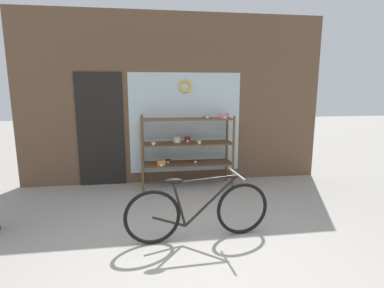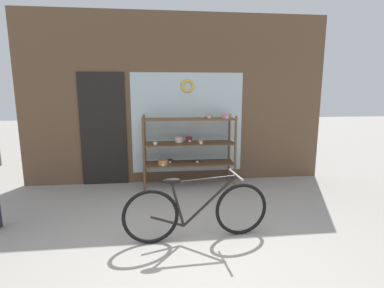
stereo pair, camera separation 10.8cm
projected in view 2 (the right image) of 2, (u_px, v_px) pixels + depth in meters
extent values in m
plane|color=gray|center=(196.00, 259.00, 3.22)|extent=(30.00, 30.00, 0.00)
cube|color=brown|center=(177.00, 100.00, 5.70)|extent=(5.78, 0.08, 3.18)
cube|color=silver|center=(188.00, 123.00, 5.76)|extent=(2.13, 0.02, 1.90)
cube|color=black|center=(103.00, 130.00, 5.58)|extent=(0.84, 0.03, 2.10)
torus|color=gold|center=(188.00, 86.00, 5.61)|extent=(0.26, 0.06, 0.26)
cylinder|color=brown|center=(144.00, 155.00, 5.19)|extent=(0.04, 0.04, 1.33)
cylinder|color=brown|center=(235.00, 153.00, 5.37)|extent=(0.04, 0.04, 1.33)
cylinder|color=brown|center=(145.00, 150.00, 5.64)|extent=(0.04, 0.04, 1.33)
cylinder|color=brown|center=(229.00, 148.00, 5.83)|extent=(0.04, 0.04, 1.33)
cube|color=brown|center=(189.00, 163.00, 5.55)|extent=(1.67, 0.51, 0.02)
cube|color=brown|center=(189.00, 143.00, 5.48)|extent=(1.67, 0.51, 0.02)
cube|color=brown|center=(189.00, 119.00, 5.40)|extent=(1.67, 0.51, 0.02)
cylinder|color=#422619|center=(170.00, 161.00, 5.60)|extent=(0.12, 0.12, 0.05)
cube|color=white|center=(170.00, 162.00, 5.54)|extent=(0.05, 0.00, 0.04)
cylinder|color=#C67F42|center=(163.00, 162.00, 5.40)|extent=(0.17, 0.17, 0.09)
cube|color=white|center=(163.00, 165.00, 5.32)|extent=(0.05, 0.00, 0.04)
cylinder|color=maroon|center=(189.00, 139.00, 5.61)|extent=(0.11, 0.11, 0.09)
cube|color=white|center=(190.00, 141.00, 5.56)|extent=(0.05, 0.00, 0.04)
ellipsoid|color=#AD7F4C|center=(201.00, 142.00, 5.41)|extent=(0.10, 0.09, 0.07)
cube|color=white|center=(201.00, 143.00, 5.35)|extent=(0.05, 0.00, 0.04)
torus|color=#B27A42|center=(209.00, 117.00, 5.52)|extent=(0.15, 0.15, 0.04)
cube|color=white|center=(209.00, 117.00, 5.44)|extent=(0.05, 0.00, 0.04)
cylinder|color=beige|center=(179.00, 139.00, 5.56)|extent=(0.14, 0.14, 0.10)
cube|color=white|center=(179.00, 142.00, 5.49)|extent=(0.05, 0.00, 0.04)
cylinder|color=pink|center=(226.00, 116.00, 5.47)|extent=(0.16, 0.16, 0.07)
cube|color=white|center=(227.00, 118.00, 5.39)|extent=(0.05, 0.00, 0.04)
ellipsoid|color=beige|center=(155.00, 143.00, 5.31)|extent=(0.08, 0.07, 0.06)
cube|color=white|center=(155.00, 144.00, 5.27)|extent=(0.05, 0.00, 0.04)
torus|color=#4C2D1E|center=(197.00, 161.00, 5.64)|extent=(0.15, 0.15, 0.03)
cube|color=white|center=(197.00, 162.00, 5.56)|extent=(0.05, 0.00, 0.04)
torus|color=black|center=(151.00, 217.00, 3.50)|extent=(0.67, 0.10, 0.67)
torus|color=black|center=(241.00, 209.00, 3.72)|extent=(0.67, 0.10, 0.67)
cylinder|color=black|center=(210.00, 201.00, 3.61)|extent=(0.67, 0.09, 0.61)
cylinder|color=black|center=(204.00, 180.00, 3.55)|extent=(0.79, 0.10, 0.07)
cylinder|color=black|center=(178.00, 205.00, 3.54)|extent=(0.17, 0.05, 0.55)
cylinder|color=black|center=(167.00, 221.00, 3.55)|extent=(0.40, 0.07, 0.18)
ellipsoid|color=black|center=(172.00, 181.00, 3.47)|extent=(0.23, 0.11, 0.06)
cylinder|color=#B2B2B7|center=(236.00, 174.00, 3.62)|extent=(0.06, 0.46, 0.02)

